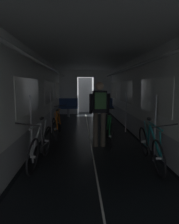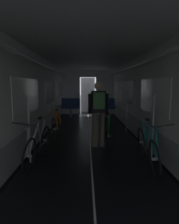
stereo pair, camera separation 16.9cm
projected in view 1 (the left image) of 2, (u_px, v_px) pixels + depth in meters
name	position (u px, v px, depth m)	size (l,w,h in m)	color
train_car_shell	(90.00, 82.00, 5.32)	(3.14, 12.34, 2.57)	black
bench_seat_far_left	(68.00, 106.00, 9.86)	(0.98, 0.51, 0.95)	gray
bench_seat_far_right	(103.00, 106.00, 9.94)	(0.98, 0.51, 0.95)	gray
bicycle_orange	(57.00, 124.00, 6.12)	(0.44, 1.69, 0.95)	black
bicycle_teal	(150.00, 146.00, 3.87)	(0.44, 1.69, 0.96)	black
bicycle_silver	(40.00, 145.00, 3.95)	(0.44, 1.69, 0.95)	black
person_cyclist_aisle	(100.00, 108.00, 4.95)	(0.53, 0.37, 1.69)	brown
bicycle_green_in_aisle	(109.00, 130.00, 5.32)	(0.44, 1.69, 0.94)	black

